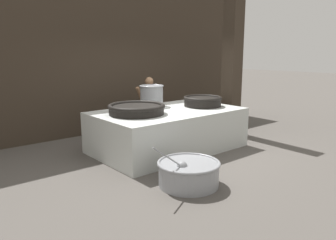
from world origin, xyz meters
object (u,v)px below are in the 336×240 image
Objects in this scene: giant_wok_near at (137,109)px; prep_bowl_vegetables at (189,172)px; cook at (149,104)px; stock_pot at (152,95)px; giant_wok_far at (203,101)px.

prep_bowl_vegetables is (-0.27, -1.80, -0.75)m from giant_wok_near.
giant_wok_near is 0.78× the size of cook.
stock_pot is 0.43× the size of prep_bowl_vegetables.
stock_pot reaches higher than giant_wok_near.
stock_pot reaches higher than prep_bowl_vegetables.
stock_pot is at bearing 65.35° from prep_bowl_vegetables.
prep_bowl_vegetables is at bearing -140.59° from giant_wok_far.
prep_bowl_vegetables is (-1.10, -2.39, -0.90)m from stock_pot.
giant_wok_near is 1.03m from stock_pot.
cook is at bearing 44.54° from giant_wok_near.
stock_pot is 0.38× the size of cook.
cook is 1.14× the size of prep_bowl_vegetables.
giant_wok_far reaches higher than giant_wok_near.
prep_bowl_vegetables is at bearing -98.40° from giant_wok_near.
cook reaches higher than giant_wok_near.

